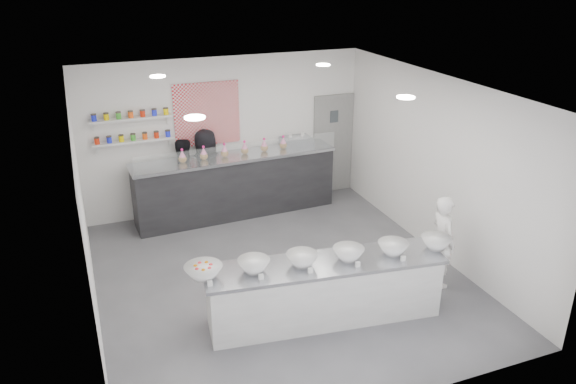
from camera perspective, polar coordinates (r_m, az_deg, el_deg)
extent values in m
plane|color=#515156|center=(8.98, -0.80, -8.62)|extent=(6.00, 6.00, 0.00)
plane|color=white|center=(7.85, -0.92, 10.45)|extent=(6.00, 6.00, 0.00)
plane|color=white|center=(11.00, -6.35, 5.82)|extent=(5.50, 0.00, 5.50)
plane|color=white|center=(7.86, -20.01, -2.51)|extent=(0.00, 6.00, 6.00)
plane|color=white|center=(9.54, 14.82, 2.54)|extent=(0.00, 6.00, 6.00)
cube|color=gray|center=(11.88, 4.57, 4.88)|extent=(0.88, 0.04, 2.10)
cube|color=red|center=(10.78, -8.23, 7.85)|extent=(1.25, 0.03, 1.20)
cube|color=silver|center=(10.59, -15.43, 5.03)|extent=(1.45, 0.22, 0.04)
cube|color=silver|center=(10.48, -15.66, 7.21)|extent=(1.45, 0.22, 0.04)
cylinder|color=white|center=(6.54, -9.46, 7.47)|extent=(0.24, 0.24, 0.02)
cylinder|color=white|center=(7.60, 11.88, 9.41)|extent=(0.24, 0.24, 0.02)
cylinder|color=white|center=(9.05, -13.09, 11.37)|extent=(0.24, 0.24, 0.02)
cylinder|color=white|center=(9.84, 3.59, 12.77)|extent=(0.24, 0.24, 0.02)
cube|color=beige|center=(7.83, 3.73, -9.97)|extent=(3.34, 1.15, 0.89)
cube|color=black|center=(10.88, -5.31, 0.68)|extent=(3.95, 0.90, 1.22)
cube|color=white|center=(10.31, -4.84, 4.02)|extent=(3.86, 0.20, 0.33)
cube|color=beige|center=(11.62, 1.54, 1.35)|extent=(1.18, 0.38, 0.88)
cube|color=#93969E|center=(11.34, 0.86, 4.41)|extent=(0.61, 0.42, 0.46)
imported|color=white|center=(8.78, 15.41, -4.83)|extent=(0.39, 0.56, 1.46)
imported|color=black|center=(10.84, -10.62, 1.32)|extent=(0.80, 0.65, 1.57)
imported|color=black|center=(10.91, -8.21, 1.97)|extent=(0.85, 0.57, 1.70)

